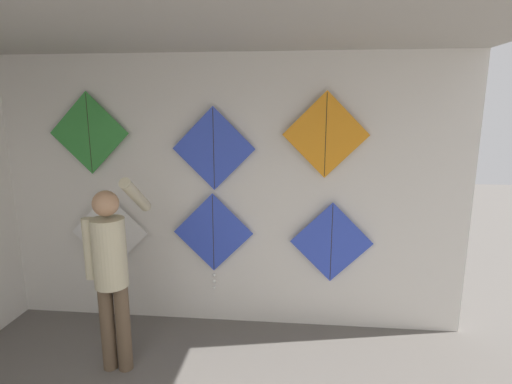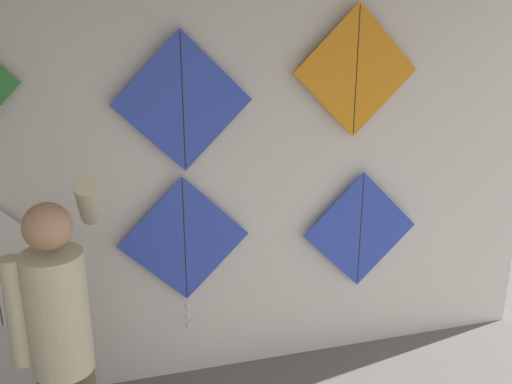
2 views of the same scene
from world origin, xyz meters
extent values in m
cube|color=silver|center=(0.00, 3.44, 1.40)|extent=(5.15, 0.06, 2.80)
cylinder|color=beige|center=(-0.68, 2.50, 1.09)|extent=(0.28, 0.28, 0.59)
sphere|color=tan|center=(-0.68, 2.50, 1.51)|extent=(0.21, 0.21, 0.21)
cylinder|color=beige|center=(-0.85, 2.50, 1.12)|extent=(0.10, 0.10, 0.53)
cylinder|color=beige|center=(-0.51, 2.72, 1.53)|extent=(0.10, 0.49, 0.38)
cube|color=blue|center=(0.03, 3.35, 1.01)|extent=(0.83, 0.01, 0.83)
cylinder|color=black|center=(0.03, 3.35, 1.01)|extent=(0.01, 0.01, 0.79)
sphere|color=white|center=(0.03, 3.34, 0.55)|extent=(0.04, 0.04, 0.04)
sphere|color=white|center=(0.03, 3.34, 0.48)|extent=(0.04, 0.04, 0.04)
sphere|color=white|center=(0.03, 3.34, 0.41)|extent=(0.04, 0.04, 0.04)
cube|color=blue|center=(1.24, 3.35, 0.95)|extent=(0.83, 0.01, 0.83)
cylinder|color=black|center=(1.24, 3.35, 0.95)|extent=(0.01, 0.01, 0.79)
cube|color=blue|center=(0.05, 3.35, 1.88)|extent=(0.83, 0.01, 0.83)
cylinder|color=black|center=(0.05, 3.35, 1.88)|extent=(0.01, 0.01, 0.79)
cube|color=orange|center=(1.14, 3.35, 2.02)|extent=(0.83, 0.01, 0.83)
cylinder|color=black|center=(1.14, 3.35, 2.02)|extent=(0.01, 0.01, 0.79)
camera|label=1|loc=(0.86, -0.52, 2.27)|focal=28.00mm
camera|label=2|loc=(-0.41, 0.06, 2.44)|focal=40.00mm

